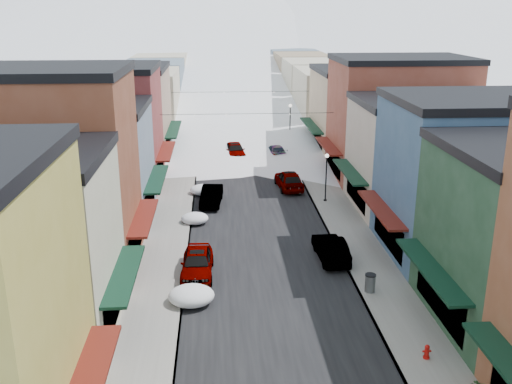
{
  "coord_description": "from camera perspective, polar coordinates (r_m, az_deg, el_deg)",
  "views": [
    {
      "loc": [
        -2.93,
        -13.24,
        15.59
      ],
      "look_at": [
        0.0,
        28.67,
        2.08
      ],
      "focal_mm": 40.0,
      "sensor_mm": 36.0,
      "label": 1
    }
  ],
  "objects": [
    {
      "name": "road",
      "position": [
        74.94,
        -1.68,
        5.81
      ],
      "size": [
        10.0,
        160.0,
        0.01
      ],
      "primitive_type": "cube",
      "color": "black",
      "rests_on": "ground"
    },
    {
      "name": "sidewalk_left",
      "position": [
        74.96,
        -6.75,
        5.75
      ],
      "size": [
        3.2,
        160.0,
        0.15
      ],
      "primitive_type": "cube",
      "color": "gray",
      "rests_on": "ground"
    },
    {
      "name": "sidewalk_right",
      "position": [
        75.47,
        3.36,
        5.93
      ],
      "size": [
        3.2,
        160.0,
        0.15
      ],
      "primitive_type": "cube",
      "color": "gray",
      "rests_on": "ground"
    },
    {
      "name": "curb_left",
      "position": [
        74.9,
        -5.56,
        5.78
      ],
      "size": [
        0.1,
        160.0,
        0.15
      ],
      "primitive_type": "cube",
      "color": "slate",
      "rests_on": "ground"
    },
    {
      "name": "curb_right",
      "position": [
        75.29,
        2.18,
        5.92
      ],
      "size": [
        0.1,
        160.0,
        0.15
      ],
      "primitive_type": "cube",
      "color": "slate",
      "rests_on": "ground"
    },
    {
      "name": "bldg_l_cream",
      "position": [
        29.76,
        -23.95,
        -5.15
      ],
      "size": [
        11.3,
        8.2,
        9.5
      ],
      "color": "beige",
      "rests_on": "ground"
    },
    {
      "name": "bldg_l_brick_near",
      "position": [
        36.63,
        -20.95,
        1.86
      ],
      "size": [
        12.3,
        8.2,
        12.5
      ],
      "color": "brown",
      "rests_on": "ground"
    },
    {
      "name": "bldg_l_grayblue",
      "position": [
        44.86,
        -17.11,
        2.72
      ],
      "size": [
        11.3,
        9.2,
        9.0
      ],
      "color": "gray",
      "rests_on": "ground"
    },
    {
      "name": "bldg_l_brick_far",
      "position": [
        53.43,
        -16.19,
        6.24
      ],
      "size": [
        13.3,
        9.2,
        11.0
      ],
      "color": "maroon",
      "rests_on": "ground"
    },
    {
      "name": "bldg_l_tan",
      "position": [
        62.99,
        -13.44,
        7.67
      ],
      "size": [
        11.3,
        11.2,
        10.0
      ],
      "color": "tan",
      "rests_on": "ground"
    },
    {
      "name": "bldg_r_blue",
      "position": [
        39.23,
        20.43,
        1.41
      ],
      "size": [
        11.3,
        9.2,
        10.5
      ],
      "color": "#345376",
      "rests_on": "ground"
    },
    {
      "name": "bldg_r_cream",
      "position": [
        47.64,
        16.58,
        3.62
      ],
      "size": [
        12.3,
        9.2,
        9.0
      ],
      "color": "#BEAD99",
      "rests_on": "ground"
    },
    {
      "name": "bldg_r_brick_far",
      "position": [
        55.85,
        14.03,
        7.15
      ],
      "size": [
        13.3,
        9.2,
        11.5
      ],
      "color": "brown",
      "rests_on": "ground"
    },
    {
      "name": "bldg_r_tan",
      "position": [
        65.2,
        10.48,
        7.96
      ],
      "size": [
        11.3,
        11.2,
        9.5
      ],
      "color": "tan",
      "rests_on": "ground"
    },
    {
      "name": "distant_blocks",
      "position": [
        96.98,
        -2.28,
        10.94
      ],
      "size": [
        34.0,
        55.0,
        8.0
      ],
      "color": "gray",
      "rests_on": "ground"
    },
    {
      "name": "mountain_ridge",
      "position": [
        290.9,
        -7.61,
        17.43
      ],
      "size": [
        670.0,
        340.0,
        34.0
      ],
      "color": "silver",
      "rests_on": "ground"
    },
    {
      "name": "overhead_cables",
      "position": [
        61.54,
        -1.24,
        9.04
      ],
      "size": [
        16.4,
        15.04,
        0.04
      ],
      "color": "black",
      "rests_on": "ground"
    },
    {
      "name": "car_silver_sedan",
      "position": [
        35.27,
        -5.9,
        -7.05
      ],
      "size": [
        2.03,
        4.81,
        1.62
      ],
      "primitive_type": "imported",
      "rotation": [
        0.0,
        0.0,
        -0.02
      ],
      "color": "gray",
      "rests_on": "ground"
    },
    {
      "name": "car_dark_hatch",
      "position": [
        47.68,
        -4.48,
        -0.37
      ],
      "size": [
        2.03,
        4.7,
        1.5
      ],
      "primitive_type": "imported",
      "rotation": [
        0.0,
        0.0,
        -0.1
      ],
      "color": "black",
      "rests_on": "ground"
    },
    {
      "name": "car_silver_wagon",
      "position": [
        65.41,
        -5.11,
        4.66
      ],
      "size": [
        2.38,
        5.44,
        1.56
      ],
      "primitive_type": "imported",
      "rotation": [
        0.0,
        0.0,
        -0.04
      ],
      "color": "gray",
      "rests_on": "ground"
    },
    {
      "name": "car_green_sedan",
      "position": [
        37.54,
        7.48,
        -5.59
      ],
      "size": [
        1.83,
        4.75,
        1.54
      ],
      "primitive_type": "imported",
      "rotation": [
        0.0,
        0.0,
        3.18
      ],
      "color": "black",
      "rests_on": "ground"
    },
    {
      "name": "car_gray_suv",
      "position": [
        51.74,
        3.31,
        1.25
      ],
      "size": [
        2.45,
        5.21,
        1.72
      ],
      "primitive_type": "imported",
      "rotation": [
        0.0,
        0.0,
        3.22
      ],
      "color": "gray",
      "rests_on": "ground"
    },
    {
      "name": "car_black_sedan",
      "position": [
        63.07,
        1.97,
        4.12
      ],
      "size": [
        2.42,
        4.78,
        1.33
      ],
      "primitive_type": "imported",
      "rotation": [
        0.0,
        0.0,
        3.27
      ],
      "color": "black",
      "rests_on": "ground"
    },
    {
      "name": "car_lane_silver",
      "position": [
        62.58,
        -2.13,
        4.19
      ],
      "size": [
        2.54,
        5.2,
        1.71
      ],
      "primitive_type": "imported",
      "rotation": [
        0.0,
        0.0,
        0.11
      ],
      "color": "#92949A",
      "rests_on": "ground"
    },
    {
      "name": "car_lane_white",
      "position": [
        77.38,
        -1.32,
        6.76
      ],
      "size": [
        2.92,
        5.59,
        1.5
      ],
      "primitive_type": "imported",
      "rotation": [
        0.0,
        0.0,
        3.06
      ],
      "color": "white",
      "rests_on": "ground"
    },
    {
      "name": "fire_hydrant",
      "position": [
        28.49,
        16.71,
        -15.08
      ],
      "size": [
        0.41,
        0.31,
        0.7
      ],
      "color": "#B10D09",
      "rests_on": "sidewalk_right"
    },
    {
      "name": "trash_can",
      "position": [
        33.58,
        11.34,
        -8.89
      ],
      "size": [
        0.63,
        0.63,
        1.07
      ],
      "color": "#5D5F62",
      "rests_on": "sidewalk_right"
    },
    {
      "name": "streetlamp_near",
      "position": [
        47.8,
        7.04,
        2.06
      ],
      "size": [
        0.34,
        0.34,
        4.07
      ],
      "color": "black",
      "rests_on": "sidewalk_right"
    },
    {
      "name": "streetlamp_far",
      "position": [
        68.64,
        3.43,
        7.34
      ],
      "size": [
        0.39,
        0.39,
        4.74
      ],
      "color": "black",
      "rests_on": "sidewalk_right"
    },
    {
      "name": "snow_pile_near",
      "position": [
        32.2,
        -6.44,
        -10.21
      ],
      "size": [
        2.56,
        2.77,
        1.08
      ],
      "color": "white",
      "rests_on": "ground"
    },
    {
      "name": "snow_pile_mid",
      "position": [
        43.66,
        -6.11,
        -2.62
      ],
      "size": [
        2.06,
        2.47,
        0.87
      ],
      "color": "white",
      "rests_on": "ground"
    },
    {
      "name": "snow_pile_far",
      "position": [
        50.34,
        -5.35,
        0.23
      ],
      "size": [
        2.19,
        2.55,
        0.93
      ],
      "color": "white",
      "rests_on": "ground"
    }
  ]
}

